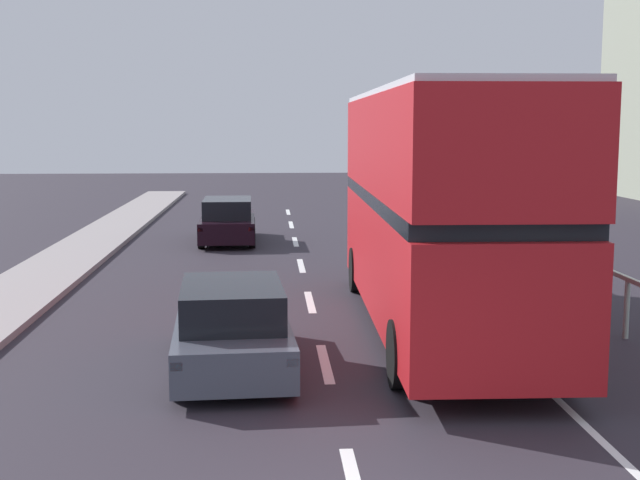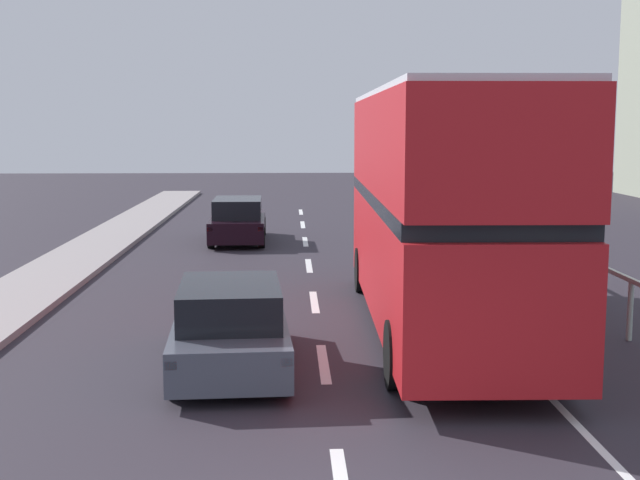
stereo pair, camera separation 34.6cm
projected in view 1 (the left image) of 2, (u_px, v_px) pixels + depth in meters
The scene contains 5 objects.
lane_paint_markings at pixel (412, 322), 16.32m from camera, with size 3.23×46.00×0.01m.
bridge_side_railing at pixel (590, 272), 16.67m from camera, with size 0.10×42.00×1.11m.
double_decker_bus_red at pixel (438, 204), 15.42m from camera, with size 2.75×10.20×4.39m.
hatchback_car_near at pixel (232, 328), 13.09m from camera, with size 1.96×4.24×1.37m.
sedan_car_ahead at pixel (228, 221), 27.36m from camera, with size 1.82×4.39×1.42m.
Camera 1 is at (-0.90, -7.06, 3.77)m, focal length 47.55 mm.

